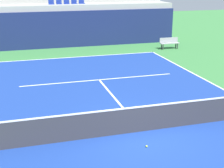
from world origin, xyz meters
TOP-DOWN VIEW (x-y plane):
  - ground_plane at (0.00, 0.00)m, footprint 80.00×80.00m
  - court_surface at (0.00, 0.00)m, footprint 11.00×24.00m
  - baseline_far at (0.00, 11.95)m, footprint 11.00×0.10m
  - service_line_far at (0.00, 6.40)m, footprint 8.26×0.10m
  - centre_service_line at (0.00, 3.20)m, footprint 0.10×6.40m
  - back_wall at (0.00, 15.54)m, footprint 17.26×0.30m
  - stands_tier_lower at (0.00, 16.89)m, footprint 17.26×2.40m
  - stands_tier_upper at (0.00, 19.29)m, footprint 17.26×2.40m
  - seating_row_lower at (-0.00, 16.98)m, footprint 2.87×0.44m
  - tennis_net at (0.00, 0.00)m, footprint 11.08×0.08m
  - player_bench at (7.13, 12.77)m, footprint 1.50×0.40m
  - tennis_ball_1 at (-0.30, -1.11)m, footprint 0.07×0.07m

SIDE VIEW (x-z plane):
  - ground_plane at x=0.00m, z-range 0.00..0.00m
  - court_surface at x=0.00m, z-range 0.00..0.01m
  - baseline_far at x=0.00m, z-range 0.01..0.01m
  - service_line_far at x=0.00m, z-range 0.01..0.01m
  - centre_service_line at x=0.00m, z-range 0.01..0.01m
  - tennis_ball_1 at x=-0.30m, z-range 0.01..0.08m
  - player_bench at x=7.13m, z-range 0.08..0.93m
  - tennis_net at x=0.00m, z-range -0.03..1.04m
  - back_wall at x=0.00m, z-range 0.00..2.78m
  - stands_tier_lower at x=0.00m, z-range 0.00..3.21m
  - stands_tier_upper at x=0.00m, z-range 0.00..4.15m
  - seating_row_lower at x=0.00m, z-range 3.12..3.56m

